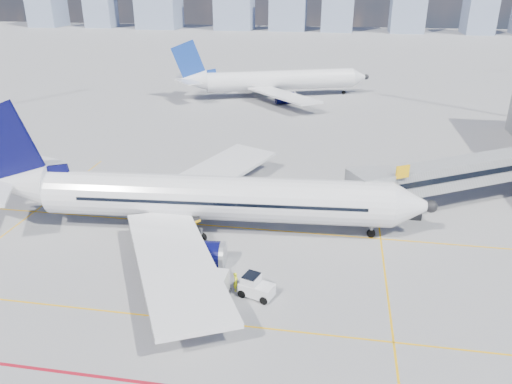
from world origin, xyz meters
The scene contains 9 objects.
ground centered at (0.00, 0.00, 0.00)m, with size 420.00×420.00×0.00m, color gray.
apron_markings centered at (-0.58, -3.91, 0.01)m, with size 90.00×35.12×0.01m.
jet_bridge centered at (23.51, 16.91, 3.74)m, with size 23.55×15.78×6.30m.
main_aircraft centered at (-2.70, 7.08, 3.22)m, with size 41.96×36.53×12.24m.
second_aircraft centered at (-3.37, 62.52, 3.22)m, with size 37.06×31.49×11.20m.
baggage_tug centered at (4.29, -2.43, 0.83)m, with size 2.78×2.16×1.72m.
cargo_dolly centered at (0.55, -3.26, 1.18)m, with size 3.96×1.84×2.15m.
belt_loader centered at (-5.02, 3.94, 0.58)m, with size 5.43×3.27×2.23m.
ramp_worker centered at (2.74, -1.97, 0.76)m, with size 0.56×0.37×1.53m, color yellow.
Camera 1 is at (9.46, -32.81, 21.83)m, focal length 35.00 mm.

